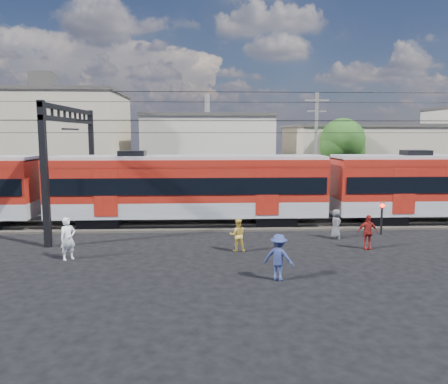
# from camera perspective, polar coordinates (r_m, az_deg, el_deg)

# --- Properties ---
(ground) EXTENTS (120.00, 120.00, 0.00)m
(ground) POSITION_cam_1_polar(r_m,az_deg,el_deg) (18.51, 5.13, -9.52)
(ground) COLOR black
(ground) RESTS_ON ground
(track_bed) EXTENTS (70.00, 3.40, 0.12)m
(track_bed) POSITION_cam_1_polar(r_m,az_deg,el_deg) (26.20, 2.72, -4.25)
(track_bed) COLOR #2D2823
(track_bed) RESTS_ON ground
(rail_near) EXTENTS (70.00, 0.12, 0.12)m
(rail_near) POSITION_cam_1_polar(r_m,az_deg,el_deg) (25.44, 2.89, -4.33)
(rail_near) COLOR #59544C
(rail_near) RESTS_ON track_bed
(rail_far) EXTENTS (70.00, 0.12, 0.12)m
(rail_far) POSITION_cam_1_polar(r_m,az_deg,el_deg) (26.91, 2.57, -3.67)
(rail_far) COLOR #59544C
(rail_far) RESTS_ON track_bed
(commuter_train) EXTENTS (50.30, 3.08, 4.17)m
(commuter_train) POSITION_cam_1_polar(r_m,az_deg,el_deg) (25.71, -4.25, 0.80)
(commuter_train) COLOR black
(commuter_train) RESTS_ON ground
(catenary) EXTENTS (70.00, 9.30, 7.52)m
(catenary) POSITION_cam_1_polar(r_m,az_deg,el_deg) (26.25, -16.48, 6.64)
(catenary) COLOR black
(catenary) RESTS_ON ground
(building_west) EXTENTS (14.28, 10.20, 9.30)m
(building_west) POSITION_cam_1_polar(r_m,az_deg,el_deg) (43.99, -22.19, 6.04)
(building_west) COLOR #B7A78C
(building_west) RESTS_ON ground
(building_midwest) EXTENTS (12.24, 12.24, 7.30)m
(building_midwest) POSITION_cam_1_polar(r_m,az_deg,el_deg) (44.56, -2.18, 5.32)
(building_midwest) COLOR beige
(building_midwest) RESTS_ON ground
(building_mideast) EXTENTS (16.32, 10.20, 6.30)m
(building_mideast) POSITION_cam_1_polar(r_m,az_deg,el_deg) (44.73, 18.89, 4.28)
(building_mideast) COLOR #B7A78C
(building_mideast) RESTS_ON ground
(utility_pole_mid) EXTENTS (1.80, 0.24, 8.50)m
(utility_pole_mid) POSITION_cam_1_polar(r_m,az_deg,el_deg) (33.62, 11.89, 5.91)
(utility_pole_mid) COLOR slate
(utility_pole_mid) RESTS_ON ground
(tree_near) EXTENTS (3.82, 3.64, 6.72)m
(tree_near) POSITION_cam_1_polar(r_m,az_deg,el_deg) (37.49, 15.44, 6.15)
(tree_near) COLOR #382619
(tree_near) RESTS_ON ground
(pedestrian_a) EXTENTS (0.81, 0.76, 1.85)m
(pedestrian_a) POSITION_cam_1_polar(r_m,az_deg,el_deg) (20.22, -19.71, -5.75)
(pedestrian_a) COLOR white
(pedestrian_a) RESTS_ON ground
(pedestrian_b) EXTENTS (0.76, 0.60, 1.55)m
(pedestrian_b) POSITION_cam_1_polar(r_m,az_deg,el_deg) (20.38, 1.79, -5.63)
(pedestrian_b) COLOR gold
(pedestrian_b) RESTS_ON ground
(pedestrian_c) EXTENTS (1.30, 1.07, 1.75)m
(pedestrian_c) POSITION_cam_1_polar(r_m,az_deg,el_deg) (16.56, 7.15, -8.46)
(pedestrian_c) COLOR navy
(pedestrian_c) RESTS_ON ground
(pedestrian_d) EXTENTS (0.98, 0.42, 1.66)m
(pedestrian_d) POSITION_cam_1_polar(r_m,az_deg,el_deg) (21.78, 18.23, -5.00)
(pedestrian_d) COLOR maroon
(pedestrian_d) RESTS_ON ground
(pedestrian_e) EXTENTS (0.55, 0.79, 1.55)m
(pedestrian_e) POSITION_cam_1_polar(r_m,az_deg,el_deg) (23.57, 14.41, -4.05)
(pedestrian_e) COLOR #535258
(pedestrian_e) RESTS_ON ground
(crossing_signal) EXTENTS (0.26, 0.26, 1.76)m
(crossing_signal) POSITION_cam_1_polar(r_m,az_deg,el_deg) (25.11, 19.92, -2.53)
(crossing_signal) COLOR black
(crossing_signal) RESTS_ON ground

